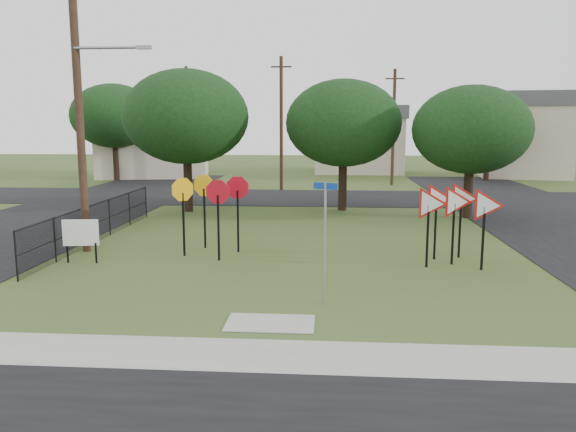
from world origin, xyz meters
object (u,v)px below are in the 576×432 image
object	(u,v)px
street_name_sign	(325,235)
info_board	(81,234)
stop_sign_cluster	(211,197)
yield_sign_cluster	(453,205)

from	to	relation	value
street_name_sign	info_board	size ratio (longest dim) A/B	2.13
stop_sign_cluster	info_board	xyz separation A→B (m)	(-3.95, -1.61, -1.03)
stop_sign_cluster	info_board	bearing A→B (deg)	-157.84
stop_sign_cluster	yield_sign_cluster	xyz separation A→B (m)	(8.02, -0.80, -0.08)
street_name_sign	yield_sign_cluster	size ratio (longest dim) A/B	1.11
yield_sign_cluster	info_board	bearing A→B (deg)	-176.14
stop_sign_cluster	info_board	distance (m)	4.39
stop_sign_cluster	yield_sign_cluster	bearing A→B (deg)	-5.71
yield_sign_cluster	info_board	distance (m)	12.04
stop_sign_cluster	info_board	size ratio (longest dim) A/B	1.89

